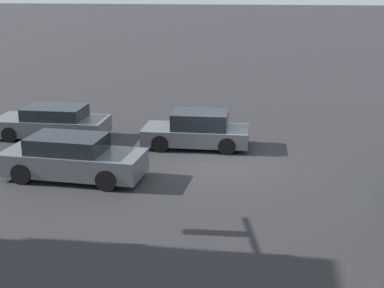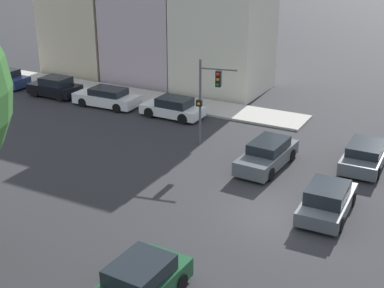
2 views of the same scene
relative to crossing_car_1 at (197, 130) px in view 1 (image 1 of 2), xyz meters
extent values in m
plane|color=#28282B|center=(-1.22, 1.93, -0.67)|extent=(300.00, 300.00, 0.00)
cube|color=#4C5156|center=(0.05, 0.00, -0.19)|extent=(4.19, 1.96, 0.61)
cube|color=black|center=(-0.11, 0.00, 0.44)|extent=(2.20, 1.69, 0.64)
cylinder|color=black|center=(1.31, 0.91, -0.34)|extent=(0.67, 0.24, 0.67)
cylinder|color=black|center=(1.36, -0.84, -0.34)|extent=(0.67, 0.24, 0.67)
cylinder|color=black|center=(-1.25, 0.84, -0.34)|extent=(0.67, 0.24, 0.67)
cylinder|color=black|center=(-1.21, -0.90, -0.34)|extent=(0.67, 0.24, 0.67)
cube|color=#4C5156|center=(6.23, -0.39, -0.16)|extent=(4.68, 2.00, 0.67)
cube|color=black|center=(6.04, -0.40, 0.42)|extent=(2.45, 1.74, 0.49)
cylinder|color=black|center=(7.66, 0.54, -0.35)|extent=(0.64, 0.23, 0.64)
cylinder|color=black|center=(7.69, -1.28, -0.35)|extent=(0.64, 0.23, 0.64)
cylinder|color=black|center=(4.77, 0.49, -0.35)|extent=(0.64, 0.23, 0.64)
cylinder|color=black|center=(4.80, -1.33, -0.35)|extent=(0.64, 0.23, 0.64)
cube|color=#4C5156|center=(3.53, 4.18, -0.11)|extent=(4.74, 2.03, 0.74)
cube|color=black|center=(3.71, 4.17, 0.52)|extent=(2.50, 1.70, 0.52)
cylinder|color=black|center=(2.04, 3.41, -0.33)|extent=(0.70, 0.26, 0.69)
cylinder|color=black|center=(2.13, 5.09, -0.33)|extent=(0.70, 0.26, 0.69)
cylinder|color=black|center=(4.93, 3.26, -0.33)|extent=(0.70, 0.26, 0.69)
cylinder|color=black|center=(5.01, 4.94, -0.33)|extent=(0.70, 0.26, 0.69)
camera|label=1|loc=(-2.89, 20.12, 5.56)|focal=50.00mm
camera|label=2|loc=(-21.31, -4.66, 11.11)|focal=50.00mm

